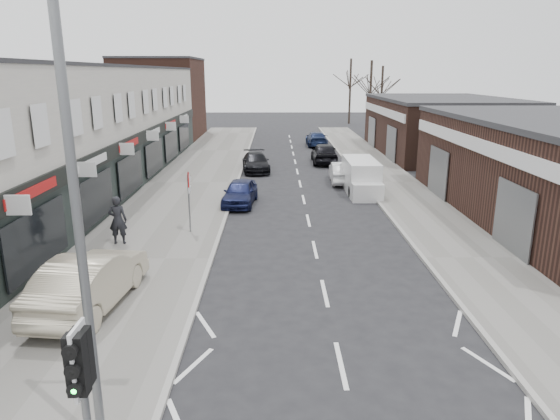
{
  "coord_description": "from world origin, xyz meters",
  "views": [
    {
      "loc": [
        -1.55,
        -8.43,
        6.7
      ],
      "look_at": [
        -1.41,
        6.44,
        2.6
      ],
      "focal_mm": 32.0,
      "sensor_mm": 36.0,
      "label": 1
    }
  ],
  "objects_px": {
    "white_van": "(361,177)",
    "parked_car_right_b": "(324,153)",
    "warning_sign": "(189,184)",
    "parked_car_left_a": "(240,192)",
    "traffic_light": "(81,376)",
    "parked_car_right_a": "(342,172)",
    "pedestrian": "(118,220)",
    "parked_car_right_c": "(317,139)",
    "street_lamp": "(87,209)",
    "parked_car_left_b": "(256,162)",
    "sedan_on_pavement": "(90,280)"
  },
  "relations": [
    {
      "from": "white_van",
      "to": "parked_car_right_b",
      "type": "height_order",
      "value": "white_van"
    },
    {
      "from": "warning_sign",
      "to": "parked_car_left_a",
      "type": "relative_size",
      "value": 0.7
    },
    {
      "from": "traffic_light",
      "to": "parked_car_right_b",
      "type": "height_order",
      "value": "traffic_light"
    },
    {
      "from": "traffic_light",
      "to": "parked_car_right_a",
      "type": "xyz_separation_m",
      "value": [
        7.06,
        24.41,
        -1.76
      ]
    },
    {
      "from": "parked_car_right_a",
      "to": "parked_car_right_b",
      "type": "relative_size",
      "value": 0.87
    },
    {
      "from": "pedestrian",
      "to": "parked_car_right_c",
      "type": "height_order",
      "value": "pedestrian"
    },
    {
      "from": "street_lamp",
      "to": "parked_car_left_a",
      "type": "distance_m",
      "value": 18.24
    },
    {
      "from": "street_lamp",
      "to": "parked_car_right_b",
      "type": "relative_size",
      "value": 1.74
    },
    {
      "from": "parked_car_left_a",
      "to": "parked_car_right_a",
      "type": "xyz_separation_m",
      "value": [
        6.06,
        5.42,
        0.0
      ]
    },
    {
      "from": "parked_car_left_b",
      "to": "parked_car_right_c",
      "type": "relative_size",
      "value": 0.97
    },
    {
      "from": "parked_car_right_c",
      "to": "parked_car_left_a",
      "type": "bearing_deg",
      "value": 74.86
    },
    {
      "from": "parked_car_left_a",
      "to": "parked_car_left_b",
      "type": "relative_size",
      "value": 0.87
    },
    {
      "from": "white_van",
      "to": "parked_car_right_b",
      "type": "relative_size",
      "value": 1.05
    },
    {
      "from": "street_lamp",
      "to": "parked_car_left_b",
      "type": "relative_size",
      "value": 1.81
    },
    {
      "from": "parked_car_right_b",
      "to": "parked_car_right_c",
      "type": "xyz_separation_m",
      "value": [
        0.17,
        9.34,
        -0.12
      ]
    },
    {
      "from": "parked_car_right_a",
      "to": "parked_car_right_b",
      "type": "bearing_deg",
      "value": -83.95
    },
    {
      "from": "traffic_light",
      "to": "parked_car_left_a",
      "type": "distance_m",
      "value": 19.09
    },
    {
      "from": "parked_car_right_c",
      "to": "warning_sign",
      "type": "bearing_deg",
      "value": 73.97
    },
    {
      "from": "warning_sign",
      "to": "traffic_light",
      "type": "bearing_deg",
      "value": -86.9
    },
    {
      "from": "traffic_light",
      "to": "sedan_on_pavement",
      "type": "height_order",
      "value": "traffic_light"
    },
    {
      "from": "parked_car_left_b",
      "to": "white_van",
      "type": "bearing_deg",
      "value": -51.48
    },
    {
      "from": "street_lamp",
      "to": "sedan_on_pavement",
      "type": "height_order",
      "value": "street_lamp"
    },
    {
      "from": "sedan_on_pavement",
      "to": "parked_car_left_b",
      "type": "distance_m",
      "value": 21.63
    },
    {
      "from": "warning_sign",
      "to": "parked_car_left_a",
      "type": "xyz_separation_m",
      "value": [
        1.76,
        4.97,
        -1.54
      ]
    },
    {
      "from": "parked_car_right_a",
      "to": "warning_sign",
      "type": "bearing_deg",
      "value": 55.37
    },
    {
      "from": "sedan_on_pavement",
      "to": "parked_car_right_a",
      "type": "relative_size",
      "value": 1.22
    },
    {
      "from": "parked_car_left_b",
      "to": "parked_car_right_c",
      "type": "distance_m",
      "value": 13.61
    },
    {
      "from": "pedestrian",
      "to": "parked_car_left_a",
      "type": "xyz_separation_m",
      "value": [
        4.37,
        6.51,
        -0.44
      ]
    },
    {
      "from": "traffic_light",
      "to": "parked_car_right_b",
      "type": "distance_m",
      "value": 32.14
    },
    {
      "from": "parked_car_left_a",
      "to": "warning_sign",
      "type": "bearing_deg",
      "value": -104.07
    },
    {
      "from": "white_van",
      "to": "parked_car_left_b",
      "type": "distance_m",
      "value": 9.04
    },
    {
      "from": "street_lamp",
      "to": "parked_car_right_b",
      "type": "xyz_separation_m",
      "value": [
        6.73,
        30.19,
        -3.84
      ]
    },
    {
      "from": "warning_sign",
      "to": "parked_car_right_c",
      "type": "relative_size",
      "value": 0.59
    },
    {
      "from": "parked_car_right_a",
      "to": "parked_car_right_c",
      "type": "relative_size",
      "value": 0.87
    },
    {
      "from": "sedan_on_pavement",
      "to": "parked_car_right_c",
      "type": "distance_m",
      "value": 35.05
    },
    {
      "from": "pedestrian",
      "to": "parked_car_right_c",
      "type": "bearing_deg",
      "value": -113.78
    },
    {
      "from": "white_van",
      "to": "parked_car_left_b",
      "type": "relative_size",
      "value": 1.09
    },
    {
      "from": "street_lamp",
      "to": "white_van",
      "type": "xyz_separation_m",
      "value": [
        7.93,
        20.52,
        -3.73
      ]
    },
    {
      "from": "parked_car_left_a",
      "to": "parked_car_right_c",
      "type": "bearing_deg",
      "value": 80.58
    },
    {
      "from": "parked_car_left_b",
      "to": "parked_car_right_b",
      "type": "distance_m",
      "value": 6.03
    },
    {
      "from": "street_lamp",
      "to": "white_van",
      "type": "distance_m",
      "value": 22.32
    },
    {
      "from": "warning_sign",
      "to": "parked_car_right_c",
      "type": "xyz_separation_m",
      "value": [
        7.52,
        26.74,
        -1.54
      ]
    },
    {
      "from": "warning_sign",
      "to": "sedan_on_pavement",
      "type": "distance_m",
      "value": 7.39
    },
    {
      "from": "warning_sign",
      "to": "white_van",
      "type": "xyz_separation_m",
      "value": [
        8.56,
        7.72,
        -1.31
      ]
    },
    {
      "from": "parked_car_right_c",
      "to": "pedestrian",
      "type": "bearing_deg",
      "value": 69.98
    },
    {
      "from": "traffic_light",
      "to": "street_lamp",
      "type": "xyz_separation_m",
      "value": [
        -0.13,
        1.22,
        2.2
      ]
    },
    {
      "from": "sedan_on_pavement",
      "to": "parked_car_left_b",
      "type": "xyz_separation_m",
      "value": [
        3.99,
        21.26,
        -0.28
      ]
    },
    {
      "from": "traffic_light",
      "to": "parked_car_left_b",
      "type": "height_order",
      "value": "traffic_light"
    },
    {
      "from": "pedestrian",
      "to": "parked_car_left_b",
      "type": "bearing_deg",
      "value": -111.21
    },
    {
      "from": "white_van",
      "to": "parked_car_left_a",
      "type": "xyz_separation_m",
      "value": [
        -6.8,
        -2.75,
        -0.23
      ]
    }
  ]
}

